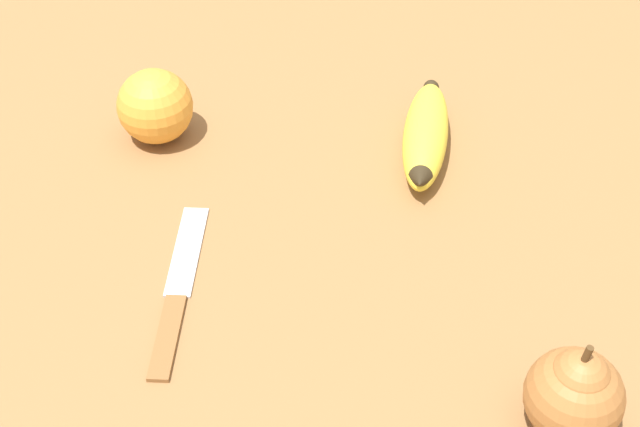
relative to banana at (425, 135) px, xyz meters
The scene contains 5 objects.
ground_plane 0.14m from the banana, 133.03° to the left, with size 3.00×3.00×0.00m, color olive.
banana is the anchor object (origin of this frame).
orange 0.26m from the banana, 88.60° to the left, with size 0.07×0.07×0.07m.
pear 0.32m from the banana, 162.83° to the right, with size 0.07×0.07×0.09m.
paring_knife 0.28m from the banana, 134.72° to the left, with size 0.19×0.02×0.01m.
Camera 1 is at (-0.58, -0.05, 0.53)m, focal length 50.00 mm.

